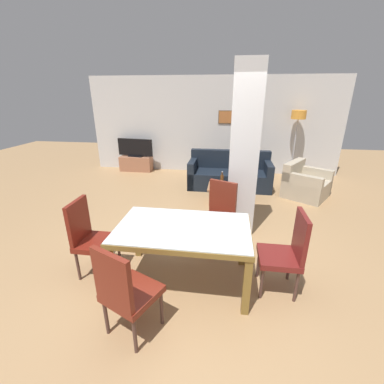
{
  "coord_description": "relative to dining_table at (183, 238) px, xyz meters",
  "views": [
    {
      "loc": [
        0.48,
        -2.63,
        2.23
      ],
      "look_at": [
        0.0,
        0.76,
        0.91
      ],
      "focal_mm": 24.0,
      "sensor_mm": 36.0,
      "label": 1
    }
  ],
  "objects": [
    {
      "name": "floor_lamp",
      "position": [
        2.27,
        4.65,
        0.94
      ],
      "size": [
        0.37,
        0.37,
        1.82
      ],
      "color": "#B7B7BC",
      "rests_on": "ground_plane"
    },
    {
      "name": "bottle",
      "position": [
        0.38,
        2.71,
        -0.12
      ],
      "size": [
        0.07,
        0.07,
        0.27
      ],
      "color": "#4C2D14",
      "rests_on": "coffee_table"
    },
    {
      "name": "dining_chair_head_right",
      "position": [
        1.21,
        0.0,
        -0.06
      ],
      "size": [
        0.46,
        0.46,
        1.01
      ],
      "rotation": [
        0.0,
        0.0,
        1.57
      ],
      "color": "maroon",
      "rests_on": "ground_plane"
    },
    {
      "name": "dining_chair_far_right",
      "position": [
        0.39,
        0.9,
        -0.06
      ],
      "size": [
        0.61,
        0.61,
        1.01
      ],
      "rotation": [
        0.0,
        0.0,
        2.73
      ],
      "color": "maroon",
      "rests_on": "ground_plane"
    },
    {
      "name": "sofa",
      "position": [
        0.55,
        3.61,
        -0.3
      ],
      "size": [
        2.01,
        0.86,
        0.88
      ],
      "rotation": [
        0.0,
        0.0,
        3.14
      ],
      "color": "black",
      "rests_on": "ground_plane"
    },
    {
      "name": "back_wall",
      "position": [
        0.0,
        4.98,
        0.75
      ],
      "size": [
        7.2,
        0.09,
        2.7
      ],
      "color": "silver",
      "rests_on": "ground_plane"
    },
    {
      "name": "dining_chair_near_left",
      "position": [
        -0.39,
        -0.87,
        -0.06
      ],
      "size": [
        0.61,
        0.61,
        1.01
      ],
      "rotation": [
        0.0,
        0.0,
        -0.43
      ],
      "color": "maroon",
      "rests_on": "ground_plane"
    },
    {
      "name": "armchair",
      "position": [
        2.27,
        3.2,
        -0.33
      ],
      "size": [
        1.2,
        1.22,
        0.78
      ],
      "rotation": [
        0.0,
        0.0,
        4.13
      ],
      "color": "#BBAD93",
      "rests_on": "ground_plane"
    },
    {
      "name": "tv_stand",
      "position": [
        -2.28,
        4.7,
        -0.39
      ],
      "size": [
        0.95,
        0.4,
        0.44
      ],
      "color": "#A5694C",
      "rests_on": "ground_plane"
    },
    {
      "name": "dining_chair_head_left",
      "position": [
        -1.21,
        0.0,
        -0.06
      ],
      "size": [
        0.46,
        0.46,
        1.01
      ],
      "rotation": [
        0.0,
        0.0,
        -1.57
      ],
      "color": "maroon",
      "rests_on": "ground_plane"
    },
    {
      "name": "ground_plane",
      "position": [
        0.0,
        0.0,
        -0.61
      ],
      "size": [
        18.0,
        18.0,
        0.0
      ],
      "primitive_type": "plane",
      "color": "#A67F54"
    },
    {
      "name": "tv_screen",
      "position": [
        -2.28,
        4.7,
        0.09
      ],
      "size": [
        1.09,
        0.25,
        0.53
      ],
      "rotation": [
        0.0,
        0.0,
        3.02
      ],
      "color": "black",
      "rests_on": "tv_stand"
    },
    {
      "name": "divider_pillar",
      "position": [
        0.73,
        1.38,
        0.74
      ],
      "size": [
        0.44,
        0.31,
        2.7
      ],
      "color": "silver",
      "rests_on": "ground_plane"
    },
    {
      "name": "coffee_table",
      "position": [
        0.49,
        2.55,
        -0.41
      ],
      "size": [
        0.78,
        0.55,
        0.38
      ],
      "color": "#9D6B47",
      "rests_on": "ground_plane"
    },
    {
      "name": "dining_table",
      "position": [
        0.0,
        0.0,
        0.0
      ],
      "size": [
        1.59,
        0.97,
        0.76
      ],
      "color": "olive",
      "rests_on": "ground_plane"
    }
  ]
}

